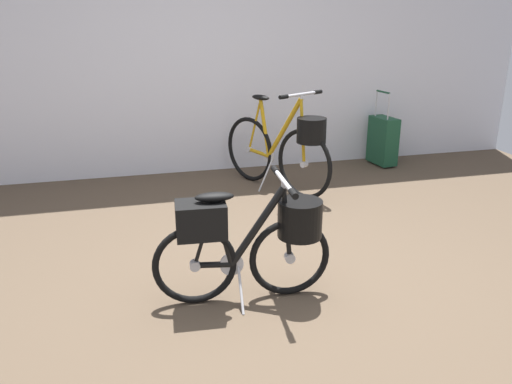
{
  "coord_description": "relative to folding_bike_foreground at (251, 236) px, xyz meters",
  "views": [
    {
      "loc": [
        -0.89,
        -2.67,
        1.61
      ],
      "look_at": [
        -0.11,
        0.29,
        0.55
      ],
      "focal_mm": 36.08,
      "sensor_mm": 36.0,
      "label": 1
    }
  ],
  "objects": [
    {
      "name": "back_wall",
      "position": [
        0.23,
        2.77,
        1.14
      ],
      "size": [
        7.33,
        0.1,
        3.09
      ],
      "primitive_type": "cube",
      "color": "silver",
      "rests_on": "ground_plane"
    },
    {
      "name": "display_bike_left",
      "position": [
        0.79,
        1.83,
        0.04
      ],
      "size": [
        0.73,
        1.25,
        0.97
      ],
      "color": "black",
      "rests_on": "ground_plane"
    },
    {
      "name": "ground_plane",
      "position": [
        0.23,
        0.04,
        -0.4
      ],
      "size": [
        7.33,
        7.33,
        0.0
      ],
      "primitive_type": "plane",
      "color": "brown"
    },
    {
      "name": "rolling_suitcase",
      "position": [
        2.14,
        2.44,
        -0.12
      ],
      "size": [
        0.22,
        0.38,
        0.83
      ],
      "color": "#19472D",
      "rests_on": "ground_plane"
    },
    {
      "name": "folding_bike_foreground",
      "position": [
        0.0,
        0.0,
        0.0
      ],
      "size": [
        1.05,
        0.53,
        0.75
      ],
      "color": "black",
      "rests_on": "ground_plane"
    }
  ]
}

